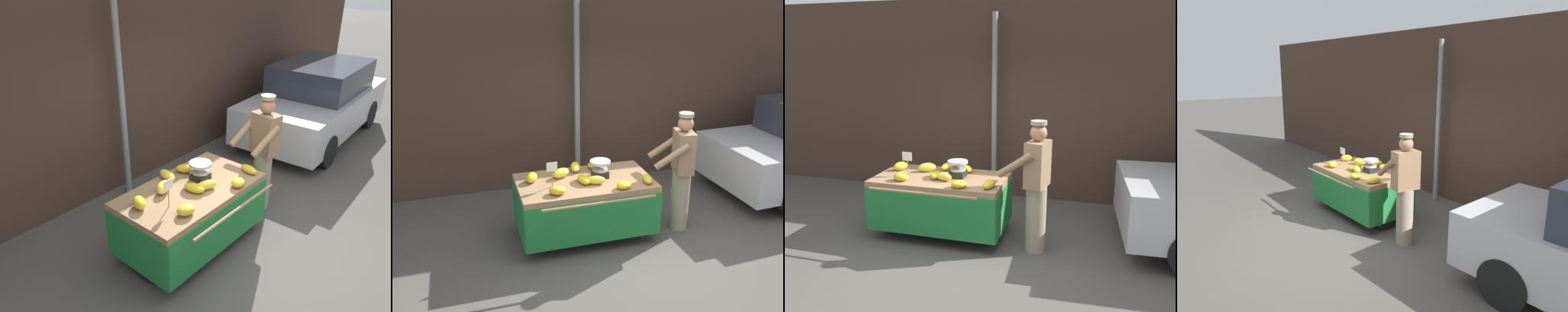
% 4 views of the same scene
% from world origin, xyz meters
% --- Properties ---
extents(ground_plane, '(60.00, 60.00, 0.00)m').
position_xyz_m(ground_plane, '(0.00, 0.00, 0.00)').
color(ground_plane, '#514C47').
extents(back_wall, '(16.00, 0.24, 3.45)m').
position_xyz_m(back_wall, '(0.00, 2.78, 1.72)').
color(back_wall, '#473328').
rests_on(back_wall, ground).
extents(street_pole, '(0.09, 0.09, 3.18)m').
position_xyz_m(street_pole, '(-0.21, 2.44, 1.59)').
color(street_pole, gray).
rests_on(street_pole, ground).
extents(banana_cart, '(1.83, 1.20, 0.85)m').
position_xyz_m(banana_cart, '(-0.56, 0.80, 0.62)').
color(banana_cart, '#93704C').
rests_on(banana_cart, ground).
extents(weighing_scale, '(0.28, 0.28, 0.24)m').
position_xyz_m(weighing_scale, '(-0.33, 0.86, 0.96)').
color(weighing_scale, black).
rests_on(weighing_scale, banana_cart).
extents(price_sign, '(0.14, 0.01, 0.34)m').
position_xyz_m(price_sign, '(-1.02, 0.72, 1.09)').
color(price_sign, '#997A51').
rests_on(price_sign, banana_cart).
extents(banana_bunch_0, '(0.19, 0.31, 0.11)m').
position_xyz_m(banana_bunch_0, '(-0.59, 1.17, 0.90)').
color(banana_bunch_0, yellow).
rests_on(banana_bunch_0, banana_cart).
extents(banana_bunch_1, '(0.24, 0.20, 0.11)m').
position_xyz_m(banana_bunch_1, '(-1.01, 0.48, 0.90)').
color(banana_bunch_1, gold).
rests_on(banana_bunch_1, banana_cart).
extents(banana_bunch_2, '(0.17, 0.28, 0.10)m').
position_xyz_m(banana_bunch_2, '(0.22, 0.50, 0.89)').
color(banana_bunch_2, gold).
rests_on(banana_bunch_2, banana_cart).
extents(banana_bunch_3, '(0.29, 0.24, 0.13)m').
position_xyz_m(banana_bunch_3, '(-0.84, 0.99, 0.91)').
color(banana_bunch_3, yellow).
rests_on(banana_bunch_3, banana_cart).
extents(banana_bunch_4, '(0.18, 0.28, 0.10)m').
position_xyz_m(banana_bunch_4, '(-0.60, 0.72, 0.90)').
color(banana_bunch_4, gold).
rests_on(banana_bunch_4, banana_cart).
extents(banana_bunch_5, '(0.23, 0.26, 0.13)m').
position_xyz_m(banana_bunch_5, '(-1.25, 0.95, 0.91)').
color(banana_bunch_5, gold).
rests_on(banana_bunch_5, banana_cart).
extents(banana_bunch_6, '(0.29, 0.31, 0.10)m').
position_xyz_m(banana_bunch_6, '(-0.30, 1.12, 0.90)').
color(banana_bunch_6, gold).
rests_on(banana_bunch_6, banana_cart).
extents(banana_bunch_7, '(0.30, 0.21, 0.11)m').
position_xyz_m(banana_bunch_7, '(-0.46, 0.65, 0.90)').
color(banana_bunch_7, yellow).
rests_on(banana_bunch_7, banana_cart).
extents(banana_bunch_8, '(0.25, 0.22, 0.10)m').
position_xyz_m(banana_bunch_8, '(-0.16, 0.40, 0.90)').
color(banana_bunch_8, gold).
rests_on(banana_bunch_8, banana_cart).
extents(vendor_person, '(0.65, 0.60, 1.71)m').
position_xyz_m(vendor_person, '(0.79, 0.64, 0.87)').
color(vendor_person, gray).
rests_on(vendor_person, ground).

